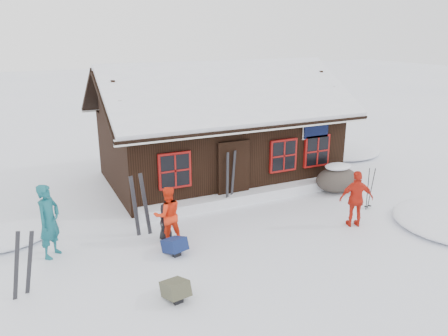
{
  "coord_description": "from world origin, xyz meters",
  "views": [
    {
      "loc": [
        -5.15,
        -9.65,
        5.4
      ],
      "look_at": [
        0.43,
        2.16,
        1.3
      ],
      "focal_mm": 35.0,
      "sensor_mm": 36.0,
      "label": 1
    }
  ],
  "objects": [
    {
      "name": "ski_pair_mid",
      "position": [
        -2.52,
        1.26,
        0.87
      ],
      "size": [
        0.57,
        0.17,
        1.83
      ],
      "rotation": [
        0.0,
        0.0,
        0.14
      ],
      "color": "black",
      "rests_on": "ground"
    },
    {
      "name": "backpack_olive",
      "position": [
        -2.67,
        -2.02,
        0.16
      ],
      "size": [
        0.54,
        0.66,
        0.33
      ],
      "primitive_type": "cube",
      "rotation": [
        0.0,
        0.0,
        0.14
      ],
      "color": "#444431",
      "rests_on": "ground"
    },
    {
      "name": "backpack_blue",
      "position": [
        -2.04,
        -0.13,
        0.16
      ],
      "size": [
        0.59,
        0.69,
        0.32
      ],
      "primitive_type": "cube",
      "rotation": [
        0.0,
        0.0,
        0.26
      ],
      "color": "#121F4E",
      "rests_on": "ground"
    },
    {
      "name": "snow_drift",
      "position": [
        1.5,
        2.25,
        0.17
      ],
      "size": [
        7.6,
        0.6,
        0.35
      ],
      "primitive_type": "cube",
      "color": "white",
      "rests_on": "ground"
    },
    {
      "name": "ski_pair_left",
      "position": [
        -5.5,
        -0.5,
        0.72
      ],
      "size": [
        0.6,
        0.18,
        1.52
      ],
      "rotation": [
        0.0,
        0.0,
        0.06
      ],
      "color": "black",
      "rests_on": "ground"
    },
    {
      "name": "boulder",
      "position": [
        4.61,
        1.73,
        0.47
      ],
      "size": [
        1.57,
        1.18,
        0.91
      ],
      "color": "#4A423B",
      "rests_on": "ground"
    },
    {
      "name": "snow_mounds",
      "position": [
        1.65,
        1.86,
        0.0
      ],
      "size": [
        20.6,
        13.2,
        0.48
      ],
      "color": "white",
      "rests_on": "ground"
    },
    {
      "name": "skier_crouched",
      "position": [
        -1.98,
        0.72,
        0.52
      ],
      "size": [
        0.6,
        0.54,
        1.04
      ],
      "primitive_type": "imported",
      "rotation": [
        0.0,
        0.0,
        0.54
      ],
      "color": "black",
      "rests_on": "ground"
    },
    {
      "name": "skier_teal",
      "position": [
        -4.84,
        1.08,
        0.95
      ],
      "size": [
        0.79,
        0.82,
        1.89
      ],
      "primitive_type": "imported",
      "rotation": [
        0.0,
        0.0,
        0.86
      ],
      "color": "#145760",
      "rests_on": "ground"
    },
    {
      "name": "mountain_hut",
      "position": [
        1.5,
        4.98,
        1.58
      ],
      "size": [
        8.9,
        6.09,
        4.42
      ],
      "color": "black",
      "rests_on": "ground"
    },
    {
      "name": "skier_orange_left",
      "position": [
        -1.96,
        0.57,
        0.78
      ],
      "size": [
        0.78,
        0.62,
        1.56
      ],
      "primitive_type": "imported",
      "rotation": [
        0.0,
        0.0,
        3.1
      ],
      "color": "red",
      "rests_on": "ground"
    },
    {
      "name": "ski_poles",
      "position": [
        4.5,
        0.05,
        0.65
      ],
      "size": [
        0.25,
        0.12,
        1.38
      ],
      "color": "black",
      "rests_on": "ground"
    },
    {
      "name": "ground",
      "position": [
        0.0,
        0.0,
        0.0
      ],
      "size": [
        120.0,
        120.0,
        0.0
      ],
      "primitive_type": "plane",
      "color": "white",
      "rests_on": "ground"
    },
    {
      "name": "skier_orange_right",
      "position": [
        3.23,
        -0.77,
        0.83
      ],
      "size": [
        1.05,
        0.74,
        1.66
      ],
      "primitive_type": "imported",
      "rotation": [
        0.0,
        0.0,
        2.75
      ],
      "color": "red",
      "rests_on": "ground"
    },
    {
      "name": "ski_pair_right",
      "position": [
        0.67,
        2.2,
        0.87
      ],
      "size": [
        0.48,
        0.27,
        1.84
      ],
      "rotation": [
        0.0,
        0.0,
        0.49
      ],
      "color": "black",
      "rests_on": "ground"
    }
  ]
}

